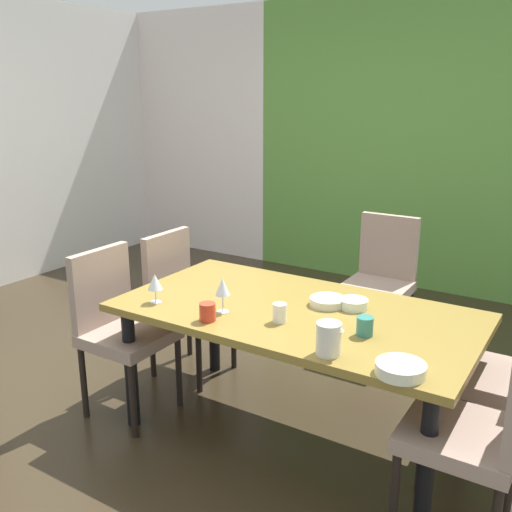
{
  "coord_description": "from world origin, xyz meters",
  "views": [
    {
      "loc": [
        2.06,
        -2.53,
        1.8
      ],
      "look_at": [
        0.32,
        0.25,
        0.85
      ],
      "focal_mm": 40.0,
      "sensor_mm": 36.0,
      "label": 1
    }
  ],
  "objects": [
    {
      "name": "chair_head_far",
      "position": [
        0.78,
        1.19,
        0.55
      ],
      "size": [
        0.44,
        0.45,
        0.96
      ],
      "rotation": [
        0.0,
        0.0,
        3.14
      ],
      "color": "gray",
      "rests_on": "ground_plane"
    },
    {
      "name": "cup_north",
      "position": [
        0.81,
        -0.31,
        0.78
      ],
      "size": [
        0.07,
        0.07,
        0.09
      ],
      "primitive_type": "cylinder",
      "color": "white",
      "rests_on": "dining_table"
    },
    {
      "name": "serving_bowl_west",
      "position": [
        1.04,
        0.04,
        0.76
      ],
      "size": [
        0.14,
        0.14,
        0.05
      ],
      "primitive_type": "cylinder",
      "color": "white",
      "rests_on": "dining_table"
    },
    {
      "name": "chair_left_far",
      "position": [
        -0.19,
        0.17,
        0.54
      ],
      "size": [
        0.45,
        0.44,
        0.93
      ],
      "rotation": [
        0.0,
        0.0,
        -1.57
      ],
      "color": "gray",
      "rests_on": "ground_plane"
    },
    {
      "name": "pitcher_left",
      "position": [
        1.16,
        -0.51,
        0.81
      ],
      "size": [
        0.12,
        0.11,
        0.14
      ],
      "color": "silver",
      "rests_on": "dining_table"
    },
    {
      "name": "serving_bowl_south",
      "position": [
        1.47,
        -0.52,
        0.76
      ],
      "size": [
        0.2,
        0.2,
        0.05
      ],
      "primitive_type": "cylinder",
      "color": "beige",
      "rests_on": "dining_table"
    },
    {
      "name": "wine_glass_front",
      "position": [
        0.5,
        -0.35,
        0.86
      ],
      "size": [
        0.07,
        0.07,
        0.18
      ],
      "color": "silver",
      "rests_on": "dining_table"
    },
    {
      "name": "cup_near_window",
      "position": [
        0.5,
        -0.48,
        0.78
      ],
      "size": [
        0.08,
        0.08,
        0.09
      ],
      "primitive_type": "cylinder",
      "color": "red",
      "rests_on": "dining_table"
    },
    {
      "name": "ground_plane",
      "position": [
        0.0,
        0.0,
        -0.01
      ],
      "size": [
        5.73,
        5.47,
        0.02
      ],
      "primitive_type": "cube",
      "color": "#32281A"
    },
    {
      "name": "chair_right_near",
      "position": [
        1.78,
        -0.41,
        0.55
      ],
      "size": [
        0.44,
        0.44,
        0.97
      ],
      "rotation": [
        0.0,
        0.0,
        1.57
      ],
      "color": "gray",
      "rests_on": "ground_plane"
    },
    {
      "name": "serving_bowl_corner",
      "position": [
        0.91,
        0.01,
        0.75
      ],
      "size": [
        0.19,
        0.19,
        0.04
      ],
      "primitive_type": "cylinder",
      "color": "silver",
      "rests_on": "dining_table"
    },
    {
      "name": "cup_east",
      "position": [
        1.21,
        -0.24,
        0.78
      ],
      "size": [
        0.08,
        0.08,
        0.09
      ],
      "primitive_type": "cylinder",
      "color": "#2F746C",
      "rests_on": "dining_table"
    },
    {
      "name": "chair_right_far",
      "position": [
        1.77,
        0.17,
        0.54
      ],
      "size": [
        0.44,
        0.44,
        0.94
      ],
      "rotation": [
        0.0,
        0.0,
        1.57
      ],
      "color": "gray",
      "rests_on": "ground_plane"
    },
    {
      "name": "dining_table",
      "position": [
        0.79,
        -0.12,
        0.65
      ],
      "size": [
        1.82,
        0.97,
        0.73
      ],
      "color": "olive",
      "rests_on": "ground_plane"
    },
    {
      "name": "chair_left_near",
      "position": [
        -0.19,
        -0.41,
        0.54
      ],
      "size": [
        0.45,
        0.44,
        0.95
      ],
      "rotation": [
        0.0,
        0.0,
        -1.57
      ],
      "color": "gray",
      "rests_on": "ground_plane"
    },
    {
      "name": "back_panel_interior",
      "position": [
        -1.98,
        2.68,
        1.33
      ],
      "size": [
        1.78,
        0.1,
        2.66
      ],
      "primitive_type": "cube",
      "color": "silver",
      "rests_on": "ground_plane"
    },
    {
      "name": "wine_glass_rear",
      "position": [
        0.12,
        -0.43,
        0.84
      ],
      "size": [
        0.08,
        0.08,
        0.16
      ],
      "color": "silver",
      "rests_on": "dining_table"
    },
    {
      "name": "garden_window_panel",
      "position": [
        0.89,
        2.68,
        1.33
      ],
      "size": [
        3.96,
        0.1,
        2.66
      ],
      "primitive_type": "cube",
      "color": "#5A913C",
      "rests_on": "ground_plane"
    }
  ]
}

